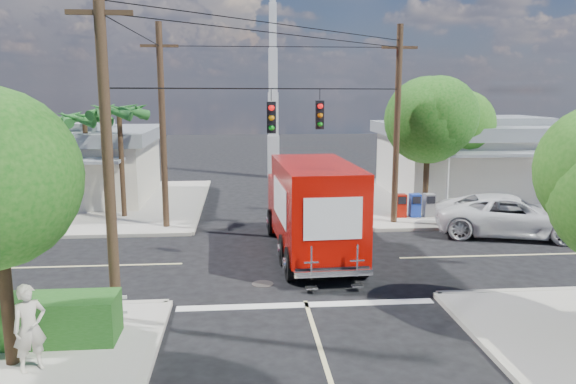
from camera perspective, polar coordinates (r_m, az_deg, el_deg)
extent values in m
plane|color=black|center=(20.67, 0.48, -7.01)|extent=(120.00, 120.00, 0.00)
cube|color=#ACA69B|center=(33.78, 17.56, -0.55)|extent=(14.00, 14.00, 0.14)
cube|color=#ADA899|center=(31.79, 5.81, -0.78)|extent=(0.25, 14.00, 0.14)
cube|color=#ADA899|center=(27.59, 23.06, -3.27)|extent=(14.00, 0.25, 0.14)
cube|color=#ACA69B|center=(32.55, -21.12, -1.16)|extent=(14.00, 14.00, 0.14)
cube|color=#ADA899|center=(31.31, -8.73, -1.02)|extent=(0.25, 14.00, 0.14)
cube|color=#ADA899|center=(26.07, -25.35, -4.20)|extent=(14.00, 0.25, 0.14)
cube|color=beige|center=(30.33, -1.29, -1.39)|extent=(0.12, 12.00, 0.01)
cube|color=beige|center=(23.75, 25.39, -5.71)|extent=(12.00, 0.12, 0.01)
cube|color=beige|center=(22.13, -26.47, -6.92)|extent=(12.00, 0.12, 0.01)
cube|color=silver|center=(16.63, 1.89, -11.38)|extent=(7.50, 0.40, 0.01)
cube|color=silver|center=(35.02, 19.37, 2.65)|extent=(11.00, 8.00, 3.40)
cube|color=gray|center=(34.82, 19.57, 5.99)|extent=(11.80, 8.80, 0.70)
cube|color=gray|center=(34.79, 19.62, 6.81)|extent=(6.05, 4.40, 0.50)
cube|color=gray|center=(30.51, 23.24, 3.62)|extent=(9.90, 1.80, 0.15)
cylinder|color=silver|center=(28.16, 15.88, 0.59)|extent=(0.12, 0.12, 2.90)
cube|color=beige|center=(33.99, -22.23, 2.08)|extent=(10.00, 8.00, 3.20)
cube|color=gray|center=(33.80, -22.46, 5.35)|extent=(10.80, 8.80, 0.70)
cube|color=gray|center=(33.76, -22.51, 6.20)|extent=(5.50, 4.40, 0.50)
cube|color=gray|center=(29.26, -25.18, 2.83)|extent=(9.00, 1.80, 0.15)
cylinder|color=silver|center=(27.55, -17.71, 0.07)|extent=(0.12, 0.12, 2.70)
cube|color=silver|center=(39.99, -1.49, 3.62)|extent=(0.80, 0.80, 3.00)
cube|color=silver|center=(39.75, -1.51, 7.92)|extent=(0.70, 0.70, 3.00)
cube|color=silver|center=(39.74, -1.54, 12.24)|extent=(0.60, 0.60, 3.00)
cube|color=silver|center=(39.95, -1.56, 16.55)|extent=(0.50, 0.50, 3.00)
cylinder|color=#422D1C|center=(13.83, -26.77, -8.31)|extent=(0.28, 0.28, 3.71)
sphere|color=#135311|center=(12.93, -26.60, 0.54)|extent=(3.25, 3.25, 3.25)
cylinder|color=#422D1C|center=(28.23, 13.87, 1.93)|extent=(0.28, 0.28, 4.10)
sphere|color=#135311|center=(27.99, 14.10, 7.12)|extent=(4.10, 4.10, 4.10)
sphere|color=#135311|center=(28.04, 13.21, 7.69)|extent=(3.33, 3.33, 3.33)
sphere|color=#135311|center=(27.83, 14.97, 6.80)|extent=(3.58, 3.58, 3.58)
cylinder|color=#422D1C|center=(31.21, 17.09, 2.08)|extent=(0.28, 0.28, 3.58)
sphere|color=#236216|center=(30.99, 17.31, 6.18)|extent=(3.58, 3.58, 3.58)
sphere|color=#236216|center=(31.01, 16.50, 6.64)|extent=(2.91, 2.91, 2.91)
sphere|color=#236216|center=(30.85, 18.11, 5.91)|extent=(3.14, 3.14, 3.14)
cylinder|color=#422D1C|center=(27.95, -16.53, 2.66)|extent=(0.24, 0.24, 5.00)
cone|color=#215F22|center=(27.57, -14.96, 8.07)|extent=(0.50, 2.06, 0.98)
cone|color=#215F22|center=(28.32, -15.39, 8.10)|extent=(1.92, 1.68, 0.98)
cone|color=#215F22|center=(28.64, -16.84, 8.05)|extent=(2.12, 0.95, 0.98)
cone|color=#215F22|center=(28.30, -18.27, 7.95)|extent=(1.34, 2.07, 0.98)
cone|color=#215F22|center=(27.54, -18.64, 7.88)|extent=(1.34, 2.07, 0.98)
cone|color=#215F22|center=(26.92, -17.61, 7.89)|extent=(2.12, 0.95, 0.98)
cone|color=#215F22|center=(26.94, -15.93, 7.98)|extent=(1.92, 1.68, 0.98)
cylinder|color=#422D1C|center=(29.88, -19.70, 2.56)|extent=(0.24, 0.24, 4.60)
cone|color=#215F22|center=(29.46, -18.28, 7.24)|extent=(0.50, 2.06, 0.98)
cone|color=#215F22|center=(30.22, -18.61, 7.29)|extent=(1.92, 1.68, 0.98)
cone|color=#215F22|center=(30.57, -19.93, 7.24)|extent=(2.12, 0.95, 0.98)
cone|color=#215F22|center=(30.27, -21.29, 7.13)|extent=(1.34, 2.07, 0.98)
cone|color=#215F22|center=(29.52, -21.71, 7.04)|extent=(1.34, 2.07, 0.98)
cone|color=#215F22|center=(28.88, -20.82, 7.04)|extent=(2.12, 0.95, 0.98)
cone|color=#215F22|center=(28.85, -19.26, 7.13)|extent=(1.92, 1.68, 0.98)
cylinder|color=#473321|center=(14.92, -17.86, 3.47)|extent=(0.28, 0.28, 9.00)
cube|color=#473321|center=(14.94, -18.62, 16.91)|extent=(1.60, 0.12, 0.12)
cylinder|color=#473321|center=(25.88, 11.00, 6.46)|extent=(0.28, 0.28, 9.00)
cube|color=#473321|center=(25.89, 11.27, 14.21)|extent=(1.60, 0.12, 0.12)
cylinder|color=#473321|center=(25.12, -12.62, 6.29)|extent=(0.28, 0.28, 9.00)
cube|color=#473321|center=(25.14, -12.94, 14.27)|extent=(1.60, 0.12, 0.12)
cylinder|color=black|center=(19.73, 0.50, 10.45)|extent=(10.43, 10.43, 0.04)
cube|color=black|center=(18.90, -1.71, 7.57)|extent=(0.30, 0.24, 1.05)
sphere|color=red|center=(18.74, -1.69, 8.56)|extent=(0.20, 0.20, 0.20)
cube|color=black|center=(20.97, 3.24, 7.83)|extent=(0.30, 0.24, 1.05)
sphere|color=red|center=(20.82, 3.30, 8.72)|extent=(0.20, 0.20, 0.20)
cube|color=silver|center=(16.27, -26.51, -11.18)|extent=(5.94, 0.05, 0.08)
cube|color=silver|center=(16.13, -26.62, -9.85)|extent=(5.94, 0.05, 0.08)
cube|color=silver|center=(15.41, -16.65, -11.09)|extent=(0.09, 0.06, 1.00)
cube|color=#9E1207|center=(27.50, 11.37, -1.35)|extent=(0.50, 0.50, 1.10)
cube|color=#1937A4|center=(27.70, 12.76, -1.32)|extent=(0.50, 0.50, 1.10)
cube|color=slate|center=(27.92, 14.13, -1.29)|extent=(0.50, 0.50, 1.10)
cube|color=black|center=(21.45, 2.34, -4.80)|extent=(2.73, 8.10, 0.26)
cube|color=#B10A03|center=(24.27, 1.09, -1.02)|extent=(2.54, 1.85, 2.26)
cube|color=black|center=(24.89, 0.85, 0.22)|extent=(2.16, 0.36, 0.97)
cube|color=silver|center=(25.31, 0.77, -2.21)|extent=(2.36, 0.23, 0.36)
cube|color=#B10A03|center=(20.21, 2.82, -1.26)|extent=(2.84, 6.06, 2.97)
cube|color=white|center=(20.45, 6.41, -0.74)|extent=(0.19, 3.69, 1.33)
cube|color=white|center=(19.99, -0.85, -0.93)|extent=(0.19, 3.69, 1.33)
cube|color=white|center=(17.31, 4.60, -2.73)|extent=(1.84, 0.11, 1.33)
cube|color=silver|center=(17.64, 4.61, -8.18)|extent=(2.47, 0.37, 0.18)
cube|color=silver|center=(17.26, 2.38, -7.15)|extent=(0.46, 0.08, 1.03)
cube|color=silver|center=(17.56, 7.03, -6.92)|extent=(0.46, 0.08, 1.03)
cylinder|color=black|center=(24.15, -1.63, -3.08)|extent=(0.38, 1.14, 1.13)
cylinder|color=black|center=(24.50, 3.87, -2.90)|extent=(0.38, 1.14, 1.13)
cylinder|color=black|center=(18.45, 0.30, -7.31)|extent=(0.38, 1.14, 1.13)
cylinder|color=black|center=(18.91, 7.45, -6.97)|extent=(0.38, 1.14, 1.13)
imported|color=silver|center=(25.78, 21.69, -2.26)|extent=(6.82, 4.51, 1.74)
imported|color=beige|center=(13.62, -24.78, -12.41)|extent=(0.84, 0.79, 1.93)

